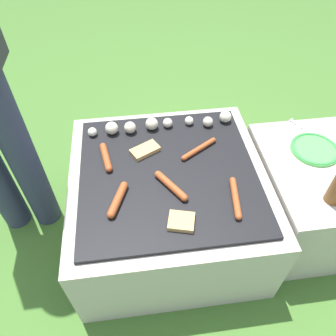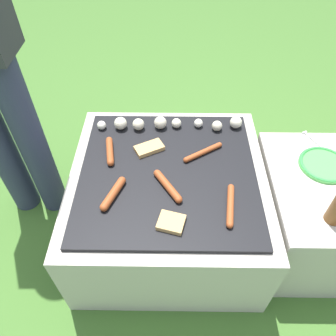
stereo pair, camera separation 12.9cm
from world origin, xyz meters
The scene contains 13 objects.
ground_plane centered at (0.00, 0.00, 0.00)m, with size 14.00×14.00×0.00m, color #3D6628.
grill centered at (0.00, 0.00, 0.21)m, with size 0.82×0.82×0.43m.
side_ledge centered at (0.65, -0.05, 0.22)m, with size 0.46×0.59×0.43m.
sausage_back_center centered at (0.00, -0.09, 0.45)m, with size 0.12×0.16×0.03m.
sausage_back_left centered at (0.15, 0.10, 0.44)m, with size 0.17×0.12×0.02m.
sausage_mid_right centered at (-0.21, -0.13, 0.45)m, with size 0.08×0.16×0.03m.
sausage_front_center centered at (-0.25, 0.10, 0.45)m, with size 0.05×0.17×0.03m.
sausage_back_right centered at (0.23, -0.18, 0.45)m, with size 0.05×0.20×0.03m.
bread_slice_left centered at (0.01, -0.25, 0.44)m, with size 0.11×0.10×0.02m.
bread_slice_center centered at (-0.08, 0.13, 0.44)m, with size 0.14×0.12×0.02m.
mushroom_row centered at (0.00, 0.27, 0.46)m, with size 0.67×0.07×0.06m.
plate_colorful centered at (0.65, 0.04, 0.44)m, with size 0.21×0.21×0.02m.
fork_utensil centered at (0.66, 0.17, 0.44)m, with size 0.10×0.18×0.01m.
Camera 2 is at (0.01, -0.90, 1.43)m, focal length 35.00 mm.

